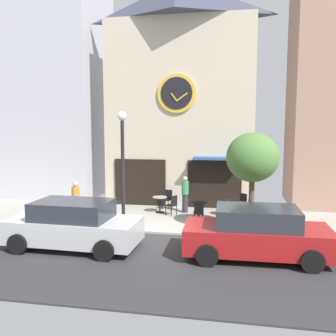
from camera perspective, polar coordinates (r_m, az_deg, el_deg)
The scene contains 21 objects.
ground_plane at distance 13.22m, azimuth -2.06°, elevation -10.91°, with size 29.09×10.31×0.13m.
clock_building at distance 18.73m, azimuth 1.91°, elevation 11.87°, with size 7.36×3.24×11.02m.
neighbor_building_left at distance 22.65m, azimuth -18.04°, elevation 12.36°, with size 6.24×4.83×12.67m.
street_lamp at distance 14.44m, azimuth -7.08°, elevation -0.05°, with size 0.36×0.36×4.51m.
street_tree at distance 13.39m, azimuth 13.08°, elevation 1.52°, with size 1.88×1.69×3.73m.
cafe_table_leftmost at distance 15.73m, azimuth -8.37°, elevation -6.09°, with size 0.70×0.70×0.73m.
cafe_table_center at distance 16.70m, azimuth -1.30°, elevation -5.31°, with size 0.66×0.66×0.73m.
cafe_table_rightmost at distance 15.65m, azimuth 4.84°, elevation -6.12°, with size 0.70×0.70×0.72m.
cafe_table_center_left at distance 16.30m, azimuth 9.44°, elevation -5.72°, with size 0.63×0.63×0.74m.
cafe_chair_outer at distance 16.91m, azimuth 11.50°, elevation -5.19°, with size 0.56×0.56×0.90m.
cafe_chair_facing_wall at distance 17.48m, azimuth -0.06°, elevation -4.67°, with size 0.50×0.50×0.90m.
cafe_chair_left_end at distance 14.80m, azimuth 4.81°, elevation -6.79°, with size 0.46×0.46×0.90m.
cafe_chair_near_lamp at distance 16.16m, azimuth 0.71°, elevation -5.62°, with size 0.55×0.55×0.90m.
cafe_chair_mid_row at distance 15.97m, azimuth -11.23°, elevation -5.89°, with size 0.44×0.44×0.90m.
cafe_chair_near_tree at distance 15.50m, azimuth 10.43°, elevation -6.26°, with size 0.49×0.49×0.90m.
cafe_chair_by_entrance at distance 16.01m, azimuth 12.38°, elevation -5.89°, with size 0.52×0.52×0.90m.
cafe_chair_curbside at distance 15.28m, azimuth -10.93°, elevation -6.46°, with size 0.56×0.56×0.90m.
pedestrian_green at distance 16.68m, azimuth 2.69°, elevation -4.07°, with size 0.34×0.34×1.67m.
pedestrian_orange at distance 15.63m, azimuth -14.24°, elevation -5.00°, with size 0.38×0.38×1.67m.
parked_car_silver at distance 12.35m, azimuth -14.62°, elevation -8.60°, with size 4.35×2.11×1.55m.
parked_car_red at distance 11.39m, azimuth 13.70°, elevation -9.89°, with size 4.33×2.09×1.55m.
Camera 1 is at (2.75, -12.77, 3.97)m, focal length 38.96 mm.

